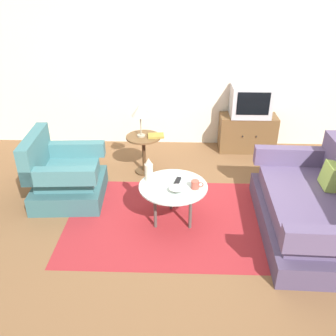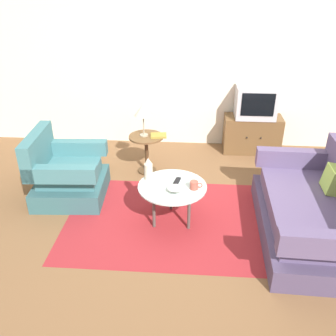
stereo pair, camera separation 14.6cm
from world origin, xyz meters
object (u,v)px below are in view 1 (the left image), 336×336
Objects in this scene: armchair at (64,177)px; book at (156,136)px; couch at (313,210)px; tv_stand at (247,133)px; side_table at (144,147)px; bowl at (177,190)px; tv_remote_dark at (178,181)px; coffee_table at (173,189)px; table_lamp at (140,111)px; mug at (195,185)px; television at (251,101)px; vase at (149,170)px.

armchair is 3.90× the size of book.
couch is 2.03× the size of tv_stand.
side_table reaches higher than bowl.
tv_remote_dark is 0.73× the size of book.
coffee_table is at bearing -16.94° from tv_remote_dark.
table_lamp reaches higher than mug.
bowl is (-1.47, 0.03, 0.21)m from couch.
armchair is 1.18× the size of coffee_table.
television is 2.21m from mug.
vase is at bearing -127.65° from tv_stand.
mug is (0.52, -0.17, -0.09)m from vase.
side_table is at bearing 172.35° from book.
side_table is at bearing -153.01° from television.
vase is 1.18× the size of book.
table_lamp is 1.27m from tv_remote_dark.
armchair is 3.31× the size of vase.
mug is 0.60× the size of book.
television is 1.79m from table_lamp.
mug is 1.29m from book.
tv_stand is 2.21m from mug.
table_lamp reaches higher than couch.
bowl is at bearing -117.71° from television.
side_table is 0.63× the size of tv_stand.
table_lamp is at bearing 111.78° from coffee_table.
mug is at bearing -59.60° from table_lamp.
mug is (-1.27, 0.12, 0.23)m from couch.
armchair is 5.27× the size of bowl.
side_table is 2.39× the size of book.
table_lamp is (-1.60, -0.80, 0.11)m from television.
television is 1.63m from book.
armchair is at bearing 158.11° from bowl.
television reaches higher than armchair.
book reaches higher than bowl.
tv_remote_dark is (0.51, -1.07, -0.44)m from table_lamp.
bowl is (-1.10, -2.09, 0.21)m from tv_stand.
side_table is at bearing 57.82° from couch.
vase reaches higher than side_table.
couch is at bearing -1.08° from bowl.
book is at bearing 89.09° from vase.
bowl is 1.01× the size of tv_remote_dark.
armchair is 2.97m from television.
couch is at bearing -42.42° from book.
couch is 10.55× the size of tv_remote_dark.
coffee_table is 1.18m from book.
bowl is at bearing -117.66° from tv_stand.
television is at bearing 23.96° from book.
armchair reaches higher than mug.
television is (2.50, 1.52, 0.51)m from armchair.
armchair reaches higher than side_table.
table_lamp is 1.45m from mug.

